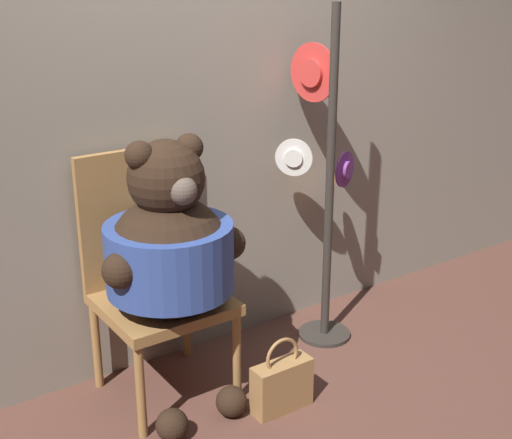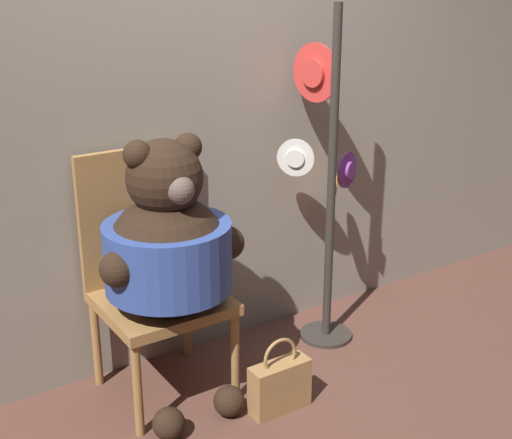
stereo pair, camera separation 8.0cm
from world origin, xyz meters
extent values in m
plane|color=brown|center=(0.00, 0.00, 0.00)|extent=(14.00, 14.00, 0.00)
cube|color=gray|center=(0.00, 0.78, 1.39)|extent=(8.00, 0.10, 2.78)
cylinder|color=#9E703D|center=(-0.60, 0.19, 0.22)|extent=(0.04, 0.04, 0.44)
cylinder|color=#9E703D|center=(-0.12, 0.19, 0.22)|extent=(0.04, 0.04, 0.44)
cylinder|color=#9E703D|center=(-0.60, 0.66, 0.22)|extent=(0.04, 0.04, 0.44)
cylinder|color=#9E703D|center=(-0.12, 0.66, 0.22)|extent=(0.04, 0.04, 0.44)
cube|color=#9E703D|center=(-0.36, 0.42, 0.46)|extent=(0.54, 0.53, 0.05)
cube|color=#9E703D|center=(-0.36, 0.67, 0.81)|extent=(0.54, 0.04, 0.64)
sphere|color=black|center=(-0.36, 0.34, 0.72)|extent=(0.54, 0.54, 0.54)
cylinder|color=#334C99|center=(-0.36, 0.34, 0.72)|extent=(0.55, 0.55, 0.30)
sphere|color=black|center=(-0.36, 0.34, 1.07)|extent=(0.33, 0.33, 0.33)
sphere|color=black|center=(-0.47, 0.34, 1.19)|extent=(0.12, 0.12, 0.12)
sphere|color=black|center=(-0.24, 0.34, 1.19)|extent=(0.12, 0.12, 0.12)
sphere|color=brown|center=(-0.36, 0.20, 1.06)|extent=(0.12, 0.12, 0.12)
sphere|color=black|center=(-0.62, 0.27, 0.75)|extent=(0.15, 0.15, 0.15)
sphere|color=black|center=(-0.10, 0.27, 0.75)|extent=(0.15, 0.15, 0.15)
sphere|color=black|center=(-0.51, 0.10, 0.07)|extent=(0.14, 0.14, 0.14)
sphere|color=black|center=(-0.21, 0.10, 0.07)|extent=(0.14, 0.14, 0.14)
cylinder|color=#332D28|center=(0.60, 0.42, 0.01)|extent=(0.28, 0.28, 0.02)
cylinder|color=#332D28|center=(0.60, 0.42, 0.87)|extent=(0.04, 0.04, 1.74)
cylinder|color=orange|center=(0.70, 0.54, 0.81)|extent=(0.15, 0.17, 0.21)
cylinder|color=orange|center=(0.70, 0.54, 0.81)|extent=(0.10, 0.11, 0.10)
cylinder|color=#7A388E|center=(0.74, 0.48, 0.90)|extent=(0.18, 0.08, 0.19)
cylinder|color=#7A388E|center=(0.74, 0.48, 0.90)|extent=(0.10, 0.09, 0.09)
cylinder|color=red|center=(0.57, 0.55, 1.40)|extent=(0.06, 0.29, 0.29)
cylinder|color=red|center=(0.57, 0.55, 1.40)|extent=(0.08, 0.15, 0.14)
cylinder|color=silver|center=(0.47, 0.55, 0.99)|extent=(0.14, 0.15, 0.19)
cylinder|color=silver|center=(0.47, 0.55, 0.99)|extent=(0.09, 0.09, 0.09)
cube|color=#A87A47|center=(0.01, 0.01, 0.12)|extent=(0.28, 0.10, 0.23)
torus|color=#A87A47|center=(0.01, 0.01, 0.27)|extent=(0.17, 0.02, 0.17)
camera|label=1|loc=(-1.65, -2.18, 1.92)|focal=50.00mm
camera|label=2|loc=(-1.58, -2.23, 1.92)|focal=50.00mm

